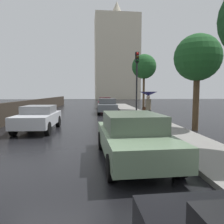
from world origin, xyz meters
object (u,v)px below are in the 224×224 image
Objects in this scene: traffic_light at (137,73)px; street_tree_far at (197,58)px; car_maroon_far_lane at (105,103)px; pedestrian_with_umbrella_far at (148,98)px; car_grey_near_kerb at (107,106)px; car_green_mid_road at (133,136)px; car_silver_far_ahead at (38,118)px; street_tree_mid at (144,67)px.

street_tree_far reaches higher than traffic_light.
car_maroon_far_lane is at bearing 99.31° from traffic_light.
pedestrian_with_umbrella_far is at bearing 142.47° from street_tree_far.
car_grey_near_kerb is 8.27m from pedestrian_with_umbrella_far.
street_tree_far is (4.41, -9.62, 3.11)m from car_grey_near_kerb.
car_green_mid_road is 2.23× the size of pedestrian_with_umbrella_far.
car_green_mid_road is 6.86m from car_silver_far_ahead.
car_silver_far_ahead is 1.99× the size of pedestrian_with_umbrella_far.
car_green_mid_road is at bearing -103.22° from street_tree_mid.
street_tree_far reaches higher than car_grey_near_kerb.
car_maroon_far_lane is at bearing 86.66° from car_green_mid_road.
traffic_light is 5.14m from street_tree_far.
car_maroon_far_lane is (0.02, 6.83, -0.03)m from car_grey_near_kerb.
street_tree_far reaches higher than pedestrian_with_umbrella_far.
car_maroon_far_lane is 7.12m from street_tree_mid.
car_green_mid_road is (0.14, -14.55, -0.01)m from car_grey_near_kerb.
car_grey_near_kerb reaches higher than car_green_mid_road.
traffic_light is (1.97, -5.11, 2.72)m from car_grey_near_kerb.
car_silver_far_ahead is (-4.14, -9.19, -0.05)m from car_grey_near_kerb.
street_tree_mid is (4.10, 17.46, 4.16)m from car_green_mid_road.
pedestrian_with_umbrella_far reaches higher than car_green_mid_road.
pedestrian_with_umbrella_far is 0.38× the size of street_tree_far.
car_grey_near_kerb is 0.83× the size of street_tree_far.
car_grey_near_kerb reaches higher than car_silver_far_ahead.
street_tree_mid is at bearing 35.56° from car_grey_near_kerb.
car_silver_far_ahead is 16.55m from car_maroon_far_lane.
car_green_mid_road reaches higher than car_silver_far_ahead.
car_silver_far_ahead is 0.95× the size of car_maroon_far_lane.
traffic_light reaches higher than car_silver_far_ahead.
street_tree_far is (4.39, -16.45, 3.14)m from car_maroon_far_lane.
car_grey_near_kerb is 14.55m from car_green_mid_road.
pedestrian_with_umbrella_far is at bearing -78.84° from car_maroon_far_lane.
street_tree_mid is at bearing -40.07° from car_maroon_far_lane.
car_grey_near_kerb is at bearing 111.09° from traffic_light.
car_grey_near_kerb is at bearing -64.58° from pedestrian_with_umbrella_far.
street_tree_far is (2.44, -4.51, 0.40)m from traffic_light.
street_tree_mid is (2.27, 8.02, 1.43)m from traffic_light.
traffic_light is (-0.21, 2.80, 1.73)m from pedestrian_with_umbrella_far.
pedestrian_with_umbrella_far is at bearing -73.47° from car_grey_near_kerb.
street_tree_far reaches higher than car_green_mid_road.
pedestrian_with_umbrella_far reaches higher than car_maroon_far_lane.
car_silver_far_ahead is at bearing -146.28° from traffic_light.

